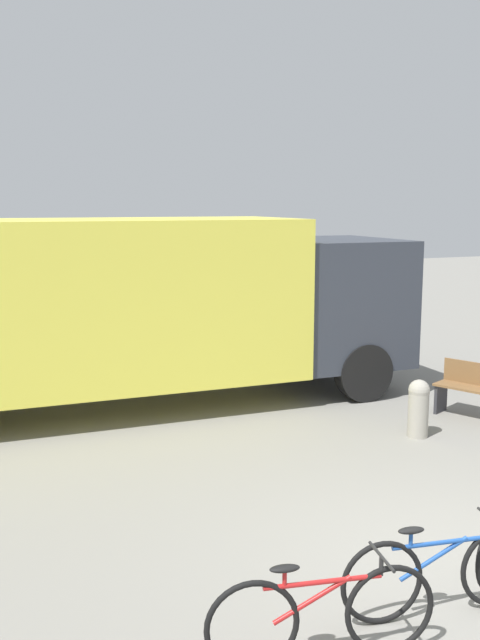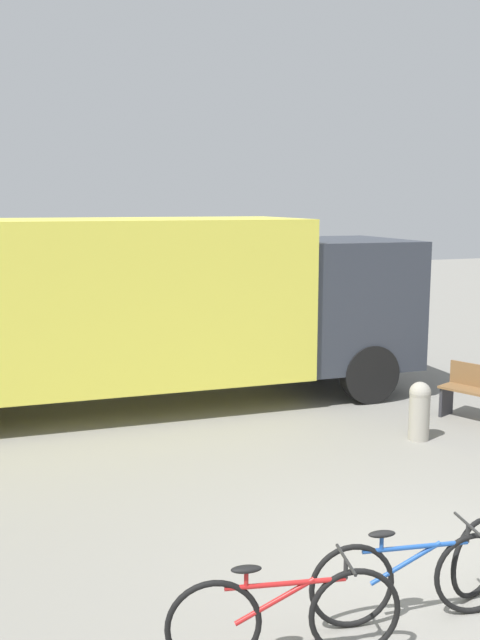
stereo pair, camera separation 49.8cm
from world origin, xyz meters
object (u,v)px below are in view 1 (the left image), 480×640
at_px(bicycle_middle, 441,572).
at_px(bollard_near_bench, 419,406).
at_px(delivery_truck, 120,303).
at_px(bicycle_near, 322,615).

distance_m(bicycle_middle, bollard_near_bench, 4.51).
xyz_separation_m(delivery_truck, bicycle_near, (-0.27, -6.95, -1.33)).
relative_size(bicycle_near, bollard_near_bench, 2.05).
distance_m(delivery_truck, bicycle_near, 7.08).
xyz_separation_m(bicycle_middle, bollard_near_bench, (2.58, 3.70, 0.08)).
bearing_deg(bicycle_near, bicycle_middle, 18.38).
bearing_deg(bollard_near_bench, delivery_truck, 138.26).
relative_size(delivery_truck, bicycle_near, 5.65).
bearing_deg(bicycle_near, delivery_truck, 99.12).
xyz_separation_m(bicycle_near, bicycle_middle, (1.17, 0.14, 0.00)).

